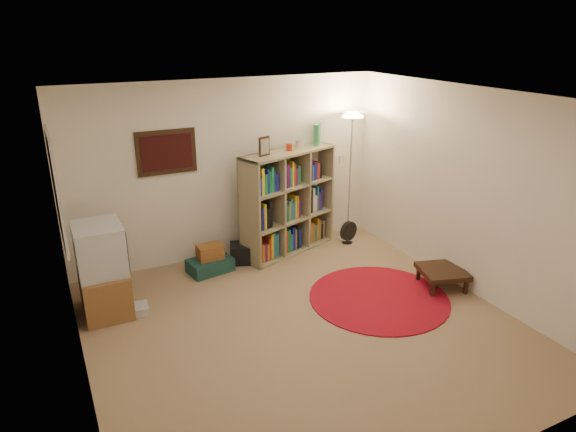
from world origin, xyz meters
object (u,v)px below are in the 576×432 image
object	(u,v)px
floor_lamp	(352,135)
side_table	(442,272)
floor_fan	(348,232)
suitcase	(210,265)
tv_stand	(103,271)
bookshelf	(287,204)

from	to	relation	value
floor_lamp	side_table	xyz separation A→B (m)	(0.22, -1.86, -1.44)
floor_fan	side_table	xyz separation A→B (m)	(0.29, -1.73, 0.03)
floor_lamp	suitcase	xyz separation A→B (m)	(-2.28, -0.12, -1.56)
suitcase	side_table	world-z (taller)	side_table
floor_lamp	side_table	world-z (taller)	floor_lamp
floor_fan	suitcase	size ratio (longest dim) A/B	0.56
tv_stand	side_table	distance (m)	4.13
floor_fan	bookshelf	bearing A→B (deg)	156.29
bookshelf	tv_stand	world-z (taller)	bookshelf
bookshelf	tv_stand	bearing A→B (deg)	174.41
suitcase	tv_stand	bearing A→B (deg)	-171.92
bookshelf	suitcase	xyz separation A→B (m)	(-1.24, -0.16, -0.64)
floor_lamp	suitcase	distance (m)	2.76
floor_lamp	suitcase	bearing A→B (deg)	-177.06
floor_lamp	floor_fan	size ratio (longest dim) A/B	5.67
floor_fan	tv_stand	size ratio (longest dim) A/B	0.32
bookshelf	side_table	xyz separation A→B (m)	(1.26, -1.90, -0.52)
bookshelf	side_table	distance (m)	2.34
floor_lamp	bookshelf	bearing A→B (deg)	177.51
suitcase	side_table	distance (m)	3.05
bookshelf	floor_lamp	size ratio (longest dim) A/B	0.91
bookshelf	tv_stand	size ratio (longest dim) A/B	1.68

